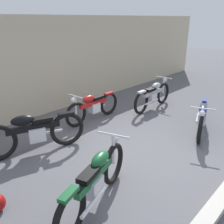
# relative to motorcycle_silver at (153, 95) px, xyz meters

# --- Properties ---
(ground_plane) EXTENTS (40.00, 40.00, 0.00)m
(ground_plane) POSITION_rel_motorcycle_silver_xyz_m (-2.62, -1.42, -0.44)
(ground_plane) COLOR #56565B
(building_wall) EXTENTS (18.00, 0.30, 2.80)m
(building_wall) POSITION_rel_motorcycle_silver_xyz_m (-2.62, 2.27, 0.97)
(building_wall) COLOR beige
(building_wall) RESTS_ON ground_plane
(motorcycle_silver) EXTENTS (2.02, 0.56, 0.91)m
(motorcycle_silver) POSITION_rel_motorcycle_silver_xyz_m (0.00, 0.00, 0.00)
(motorcycle_silver) COLOR black
(motorcycle_silver) RESTS_ON ground_plane
(motorcycle_green) EXTENTS (2.00, 0.84, 0.93)m
(motorcycle_green) POSITION_rel_motorcycle_silver_xyz_m (-4.34, -1.84, 0.01)
(motorcycle_green) COLOR black
(motorcycle_green) RESTS_ON ground_plane
(motorcycle_black) EXTENTS (2.12, 0.96, 1.00)m
(motorcycle_black) POSITION_rel_motorcycle_silver_xyz_m (-4.08, 0.30, 0.04)
(motorcycle_black) COLOR black
(motorcycle_black) RESTS_ON ground_plane
(motorcycle_blue) EXTENTS (1.85, 0.85, 0.87)m
(motorcycle_blue) POSITION_rel_motorcycle_silver_xyz_m (-0.74, -1.92, -0.02)
(motorcycle_blue) COLOR black
(motorcycle_blue) RESTS_ON ground_plane
(motorcycle_red) EXTENTS (1.93, 0.54, 0.86)m
(motorcycle_red) POSITION_rel_motorcycle_silver_xyz_m (-1.98, 0.68, -0.02)
(motorcycle_red) COLOR black
(motorcycle_red) RESTS_ON ground_plane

